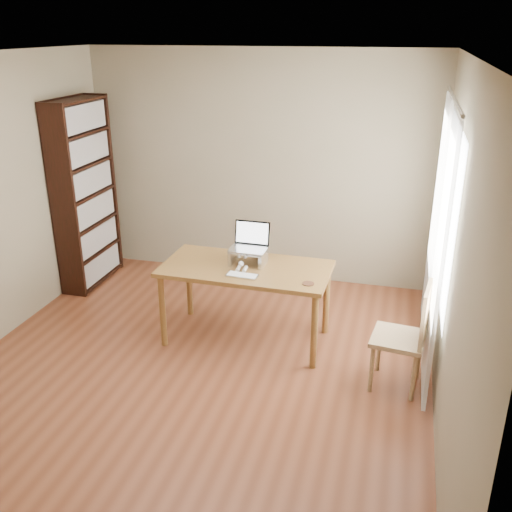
{
  "coord_description": "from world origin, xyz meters",
  "views": [
    {
      "loc": [
        1.61,
        -3.92,
        2.79
      ],
      "look_at": [
        0.38,
        0.68,
        0.87
      ],
      "focal_mm": 40.0,
      "sensor_mm": 36.0,
      "label": 1
    }
  ],
  "objects_px": {
    "bookshelf": "(85,194)",
    "keyboard": "(242,276)",
    "desk": "(246,275)",
    "chair": "(408,333)",
    "cat": "(247,255)",
    "laptop": "(250,242)"
  },
  "relations": [
    {
      "from": "desk",
      "to": "keyboard",
      "type": "bearing_deg",
      "value": -81.62
    },
    {
      "from": "desk",
      "to": "keyboard",
      "type": "relative_size",
      "value": 5.41
    },
    {
      "from": "keyboard",
      "to": "bookshelf",
      "type": "bearing_deg",
      "value": 157.23
    },
    {
      "from": "laptop",
      "to": "keyboard",
      "type": "relative_size",
      "value": 1.18
    },
    {
      "from": "laptop",
      "to": "cat",
      "type": "xyz_separation_m",
      "value": [
        -0.02,
        -0.03,
        -0.12
      ]
    },
    {
      "from": "desk",
      "to": "laptop",
      "type": "xyz_separation_m",
      "value": [
        0.0,
        0.14,
        0.28
      ]
    },
    {
      "from": "cat",
      "to": "chair",
      "type": "bearing_deg",
      "value": -23.83
    },
    {
      "from": "desk",
      "to": "cat",
      "type": "relative_size",
      "value": 3.18
    },
    {
      "from": "bookshelf",
      "to": "keyboard",
      "type": "xyz_separation_m",
      "value": [
        2.14,
        -1.07,
        -0.29
      ]
    },
    {
      "from": "laptop",
      "to": "cat",
      "type": "relative_size",
      "value": 0.69
    },
    {
      "from": "desk",
      "to": "chair",
      "type": "bearing_deg",
      "value": -14.82
    },
    {
      "from": "cat",
      "to": "laptop",
      "type": "bearing_deg",
      "value": 45.19
    },
    {
      "from": "bookshelf",
      "to": "laptop",
      "type": "relative_size",
      "value": 6.2
    },
    {
      "from": "bookshelf",
      "to": "keyboard",
      "type": "height_order",
      "value": "bookshelf"
    },
    {
      "from": "bookshelf",
      "to": "desk",
      "type": "relative_size",
      "value": 1.35
    },
    {
      "from": "cat",
      "to": "chair",
      "type": "distance_m",
      "value": 1.62
    },
    {
      "from": "chair",
      "to": "keyboard",
      "type": "bearing_deg",
      "value": 179.02
    },
    {
      "from": "desk",
      "to": "laptop",
      "type": "height_order",
      "value": "laptop"
    },
    {
      "from": "laptop",
      "to": "keyboard",
      "type": "height_order",
      "value": "laptop"
    },
    {
      "from": "desk",
      "to": "keyboard",
      "type": "height_order",
      "value": "keyboard"
    },
    {
      "from": "bookshelf",
      "to": "desk",
      "type": "distance_m",
      "value": 2.31
    },
    {
      "from": "bookshelf",
      "to": "chair",
      "type": "height_order",
      "value": "bookshelf"
    }
  ]
}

